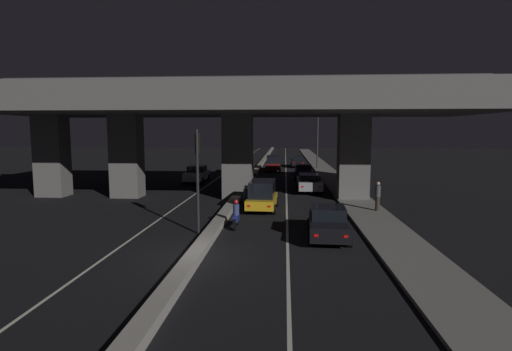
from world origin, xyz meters
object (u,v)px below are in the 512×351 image
car_white_lead_oncoming (197,174)px  car_silver_third (309,182)px  traffic_light_left_of_median (198,163)px  car_dark_red_fifth (273,163)px  motorcycle_black_filtering_mid (246,199)px  car_black_lead (328,222)px  car_black_sixth (298,161)px  street_lamp (316,131)px  pedestrian_on_sidewalk (378,196)px  car_taxi_yellow_second_oncoming (237,165)px  motorcycle_blue_filtering_near (236,216)px  car_taxi_yellow_second (262,195)px  car_dark_blue_fourth (303,172)px  motorcycle_red_filtering_far (255,183)px

car_white_lead_oncoming → car_silver_third: bearing=63.7°
traffic_light_left_of_median → car_dark_red_fifth: (2.72, 30.52, -2.45)m
car_white_lead_oncoming → motorcycle_black_filtering_mid: bearing=25.1°
car_black_lead → car_black_sixth: car_black_sixth is taller
street_lamp → pedestrian_on_sidewalk: 28.53m
car_taxi_yellow_second_oncoming → motorcycle_blue_filtering_near: car_taxi_yellow_second_oncoming is taller
car_taxi_yellow_second → pedestrian_on_sidewalk: size_ratio=2.26×
car_taxi_yellow_second → pedestrian_on_sidewalk: 7.06m
motorcycle_black_filtering_mid → pedestrian_on_sidewalk: pedestrian_on_sidewalk is taller
street_lamp → car_taxi_yellow_second_oncoming: 12.22m
car_dark_blue_fourth → pedestrian_on_sidewalk: bearing=-166.9°
car_silver_third → car_white_lead_oncoming: (-10.49, 5.12, 0.03)m
car_black_lead → motorcycle_black_filtering_mid: motorcycle_black_filtering_mid is taller
car_white_lead_oncoming → motorcycle_blue_filtering_near: 18.77m
car_black_lead → motorcycle_black_filtering_mid: size_ratio=2.34×
motorcycle_blue_filtering_near → car_taxi_yellow_second_oncoming: bearing=7.0°
motorcycle_blue_filtering_near → motorcycle_red_filtering_far: bearing=0.2°
car_silver_third → car_white_lead_oncoming: car_white_lead_oncoming is taller
street_lamp → car_dark_red_fifth: size_ratio=1.90×
car_taxi_yellow_second → motorcycle_black_filtering_mid: bearing=76.3°
street_lamp → car_silver_third: street_lamp is taller
motorcycle_blue_filtering_near → car_black_sixth: bearing=-6.7°
car_white_lead_oncoming → motorcycle_red_filtering_far: (6.00, -5.09, -0.19)m
car_black_lead → car_dark_red_fifth: 31.10m
street_lamp → car_black_sixth: bearing=131.0°
car_white_lead_oncoming → pedestrian_on_sidewalk: 19.51m
car_taxi_yellow_second_oncoming → motorcycle_red_filtering_far: 13.71m
car_dark_red_fifth → car_white_lead_oncoming: (-7.04, -11.51, -0.18)m
motorcycle_blue_filtering_near → pedestrian_on_sidewalk: size_ratio=1.03×
motorcycle_red_filtering_far → traffic_light_left_of_median: bearing=173.6°
car_dark_red_fifth → pedestrian_on_sidewalk: pedestrian_on_sidewalk is taller
traffic_light_left_of_median → motorcycle_blue_filtering_near: traffic_light_left_of_median is taller
motorcycle_blue_filtering_near → pedestrian_on_sidewalk: bearing=-61.7°
street_lamp → car_dark_red_fifth: street_lamp is taller
car_black_lead → car_taxi_yellow_second: size_ratio=1.11×
car_silver_third → car_dark_red_fifth: (-3.45, 16.63, 0.21)m
car_dark_red_fifth → motorcycle_blue_filtering_near: size_ratio=2.45×
car_black_lead → car_white_lead_oncoming: size_ratio=1.03×
car_black_sixth → car_taxi_yellow_second_oncoming: car_taxi_yellow_second_oncoming is taller
car_dark_blue_fourth → car_dark_red_fifth: car_dark_red_fifth is taller
pedestrian_on_sidewalk → car_silver_third: bearing=113.6°
pedestrian_on_sidewalk → car_black_sixth: bearing=97.2°
street_lamp → car_white_lead_oncoming: (-12.45, -14.76, -4.17)m
car_dark_blue_fourth → motorcycle_red_filtering_far: 9.04m
motorcycle_black_filtering_mid → motorcycle_red_filtering_far: (-0.02, 7.62, -0.02)m
car_black_sixth → motorcycle_black_filtering_mid: bearing=171.6°
car_black_lead → motorcycle_black_filtering_mid: 8.07m
car_silver_third → car_dark_blue_fourth: (-0.10, 7.92, 0.01)m
car_black_lead → car_taxi_yellow_second_oncoming: bearing=18.2°
motorcycle_black_filtering_mid → car_white_lead_oncoming: bearing=26.8°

